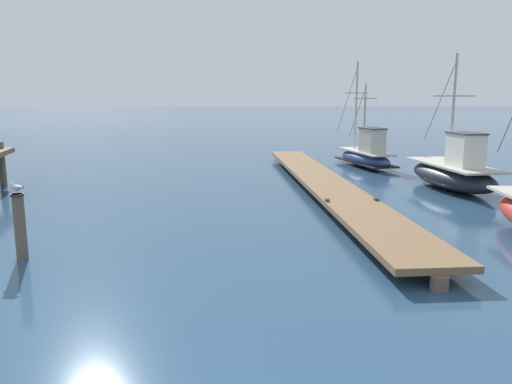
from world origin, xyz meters
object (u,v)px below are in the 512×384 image
fishing_boat_2 (453,172)px  perched_seagull (17,187)px  mooring_piling (20,225)px  fishing_boat_0 (366,154)px

fishing_boat_2 → perched_seagull: bearing=-153.0°
mooring_piling → perched_seagull: perched_seagull is taller
mooring_piling → perched_seagull: (0.01, -0.00, 0.89)m
mooring_piling → fishing_boat_0: bearing=47.5°
fishing_boat_0 → mooring_piling: size_ratio=4.19×
fishing_boat_0 → perched_seagull: size_ratio=18.15×
fishing_boat_2 → mooring_piling: fishing_boat_2 is taller
fishing_boat_0 → fishing_boat_2: size_ratio=1.15×
fishing_boat_0 → fishing_boat_2: bearing=-79.8°
fishing_boat_2 → perched_seagull: (-14.43, -7.34, 0.99)m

